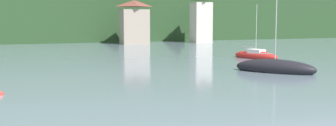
% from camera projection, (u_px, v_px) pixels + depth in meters
% --- Properties ---
extents(wooded_hillside, '(352.00, 52.05, 40.86)m').
position_uv_depth(wooded_hillside, '(1.00, 2.00, 103.63)').
color(wooded_hillside, '#264223').
rests_on(wooded_hillside, ground_plane).
extents(shore_building_west, '(5.33, 3.70, 8.31)m').
position_uv_depth(shore_building_west, '(134.00, 23.00, 79.41)').
color(shore_building_west, gray).
rests_on(shore_building_west, ground_plane).
extents(shore_building_westcentral, '(3.75, 3.63, 9.78)m').
position_uv_depth(shore_building_westcentral, '(201.00, 19.00, 84.17)').
color(shore_building_westcentral, beige).
rests_on(shore_building_westcentral, ground_plane).
extents(sailboat_far_4, '(6.24, 7.32, 8.04)m').
position_uv_depth(sailboat_far_4, '(275.00, 68.00, 37.62)').
color(sailboat_far_4, black).
rests_on(sailboat_far_4, ground_plane).
extents(sailboat_far_6, '(3.96, 6.54, 6.88)m').
position_uv_depth(sailboat_far_6, '(256.00, 56.00, 50.62)').
color(sailboat_far_6, red).
rests_on(sailboat_far_6, ground_plane).
extents(mooring_buoy_near, '(0.54, 0.54, 0.54)m').
position_uv_depth(mooring_buoy_near, '(0.00, 95.00, 26.40)').
color(mooring_buoy_near, red).
rests_on(mooring_buoy_near, ground_plane).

